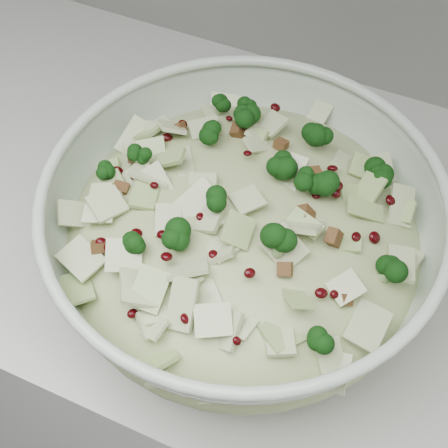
% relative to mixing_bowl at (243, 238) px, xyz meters
% --- Properties ---
extents(mixing_bowl, '(0.48, 0.48, 0.16)m').
position_rel_mixing_bowl_xyz_m(mixing_bowl, '(0.00, 0.00, 0.00)').
color(mixing_bowl, '#AFC1AF').
rests_on(mixing_bowl, counter).
extents(salad, '(0.49, 0.49, 0.16)m').
position_rel_mixing_bowl_xyz_m(salad, '(-0.00, -0.00, 0.03)').
color(salad, '#ABB77D').
rests_on(salad, mixing_bowl).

